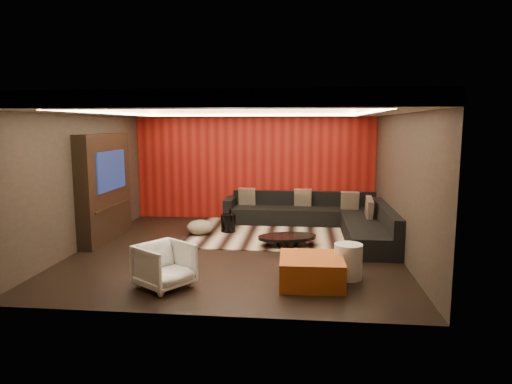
# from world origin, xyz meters

# --- Properties ---
(floor) EXTENTS (6.00, 6.00, 0.02)m
(floor) POSITION_xyz_m (0.00, 0.00, -0.01)
(floor) COLOR black
(floor) RESTS_ON ground
(ceiling) EXTENTS (6.00, 6.00, 0.02)m
(ceiling) POSITION_xyz_m (0.00, 0.00, 2.81)
(ceiling) COLOR silver
(ceiling) RESTS_ON ground
(wall_back) EXTENTS (6.00, 0.02, 2.80)m
(wall_back) POSITION_xyz_m (0.00, 3.01, 1.40)
(wall_back) COLOR black
(wall_back) RESTS_ON ground
(wall_left) EXTENTS (0.02, 6.00, 2.80)m
(wall_left) POSITION_xyz_m (-3.01, 0.00, 1.40)
(wall_left) COLOR black
(wall_left) RESTS_ON ground
(wall_right) EXTENTS (0.02, 6.00, 2.80)m
(wall_right) POSITION_xyz_m (3.01, 0.00, 1.40)
(wall_right) COLOR black
(wall_right) RESTS_ON ground
(red_feature_wall) EXTENTS (5.98, 0.05, 2.78)m
(red_feature_wall) POSITION_xyz_m (0.00, 2.97, 1.40)
(red_feature_wall) COLOR #6B0C0A
(red_feature_wall) RESTS_ON ground
(soffit_back) EXTENTS (6.00, 0.60, 0.22)m
(soffit_back) POSITION_xyz_m (0.00, 2.70, 2.69)
(soffit_back) COLOR silver
(soffit_back) RESTS_ON ground
(soffit_front) EXTENTS (6.00, 0.60, 0.22)m
(soffit_front) POSITION_xyz_m (0.00, -2.70, 2.69)
(soffit_front) COLOR silver
(soffit_front) RESTS_ON ground
(soffit_left) EXTENTS (0.60, 4.80, 0.22)m
(soffit_left) POSITION_xyz_m (-2.70, 0.00, 2.69)
(soffit_left) COLOR silver
(soffit_left) RESTS_ON ground
(soffit_right) EXTENTS (0.60, 4.80, 0.22)m
(soffit_right) POSITION_xyz_m (2.70, 0.00, 2.69)
(soffit_right) COLOR silver
(soffit_right) RESTS_ON ground
(cove_back) EXTENTS (4.80, 0.08, 0.04)m
(cove_back) POSITION_xyz_m (0.00, 2.36, 2.60)
(cove_back) COLOR #FFD899
(cove_back) RESTS_ON ground
(cove_front) EXTENTS (4.80, 0.08, 0.04)m
(cove_front) POSITION_xyz_m (0.00, -2.36, 2.60)
(cove_front) COLOR #FFD899
(cove_front) RESTS_ON ground
(cove_left) EXTENTS (0.08, 4.80, 0.04)m
(cove_left) POSITION_xyz_m (-2.36, 0.00, 2.60)
(cove_left) COLOR #FFD899
(cove_left) RESTS_ON ground
(cove_right) EXTENTS (0.08, 4.80, 0.04)m
(cove_right) POSITION_xyz_m (2.36, 0.00, 2.60)
(cove_right) COLOR #FFD899
(cove_right) RESTS_ON ground
(tv_surround) EXTENTS (0.30, 2.00, 2.20)m
(tv_surround) POSITION_xyz_m (-2.85, 0.60, 1.10)
(tv_surround) COLOR black
(tv_surround) RESTS_ON ground
(tv_screen) EXTENTS (0.04, 1.30, 0.80)m
(tv_screen) POSITION_xyz_m (-2.69, 0.60, 1.45)
(tv_screen) COLOR black
(tv_screen) RESTS_ON ground
(tv_shelf) EXTENTS (0.04, 1.60, 0.04)m
(tv_shelf) POSITION_xyz_m (-2.69, 0.60, 0.70)
(tv_shelf) COLOR black
(tv_shelf) RESTS_ON ground
(rug) EXTENTS (4.00, 3.00, 0.02)m
(rug) POSITION_xyz_m (0.76, 1.51, 0.01)
(rug) COLOR #C8B092
(rug) RESTS_ON floor
(coffee_table) EXTENTS (1.45, 1.45, 0.20)m
(coffee_table) POSITION_xyz_m (0.94, 0.42, 0.12)
(coffee_table) COLOR black
(coffee_table) RESTS_ON rug
(drum_stool) EXTENTS (0.38, 0.38, 0.39)m
(drum_stool) POSITION_xyz_m (-0.41, 1.45, 0.22)
(drum_stool) COLOR black
(drum_stool) RESTS_ON rug
(striped_pouf) EXTENTS (0.58, 0.58, 0.31)m
(striped_pouf) POSITION_xyz_m (-0.99, 1.14, 0.18)
(striped_pouf) COLOR beige
(striped_pouf) RESTS_ON rug
(white_side_table) EXTENTS (0.56, 0.56, 0.55)m
(white_side_table) POSITION_xyz_m (1.95, -1.38, 0.27)
(white_side_table) COLOR silver
(white_side_table) RESTS_ON floor
(orange_ottoman) EXTENTS (0.97, 0.97, 0.42)m
(orange_ottoman) POSITION_xyz_m (1.38, -1.70, 0.21)
(orange_ottoman) COLOR #9D3D14
(orange_ottoman) RESTS_ON floor
(armchair) EXTENTS (1.00, 1.00, 0.66)m
(armchair) POSITION_xyz_m (-0.77, -2.06, 0.33)
(armchair) COLOR silver
(armchair) RESTS_ON floor
(sectional_sofa) EXTENTS (3.65, 3.50, 0.75)m
(sectional_sofa) POSITION_xyz_m (1.73, 1.86, 0.26)
(sectional_sofa) COLOR black
(sectional_sofa) RESTS_ON floor
(throw_pillows) EXTENTS (3.06, 1.64, 0.50)m
(throw_pillows) POSITION_xyz_m (1.51, 2.30, 0.62)
(throw_pillows) COLOR tan
(throw_pillows) RESTS_ON sectional_sofa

